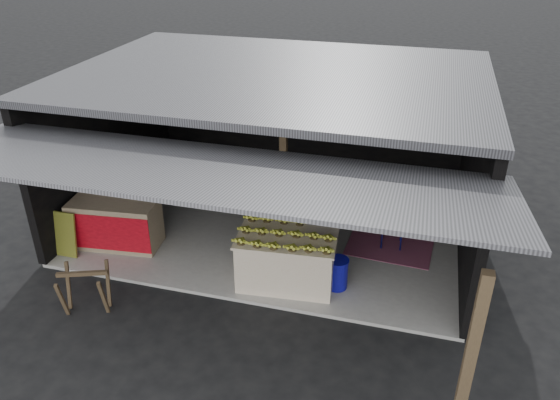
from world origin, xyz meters
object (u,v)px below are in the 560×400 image
(banana_table, at_px, (287,259))
(neighbor_stall, at_px, (116,221))
(water_barrel, at_px, (337,274))
(plastic_chair, at_px, (393,218))
(sawhorse, at_px, (85,287))
(white_crate, at_px, (305,234))

(banana_table, bearing_deg, neighbor_stall, 169.80)
(neighbor_stall, relative_size, water_barrel, 3.25)
(neighbor_stall, height_order, plastic_chair, neighbor_stall)
(sawhorse, relative_size, water_barrel, 1.67)
(banana_table, height_order, plastic_chair, plastic_chair)
(neighbor_stall, relative_size, sawhorse, 1.94)
(banana_table, distance_m, neighbor_stall, 3.28)
(banana_table, xyz_separation_m, sawhorse, (-2.77, -1.46, -0.04))
(neighbor_stall, xyz_separation_m, plastic_chair, (4.80, 1.38, 0.04))
(banana_table, relative_size, neighbor_stall, 1.03)
(white_crate, height_order, neighbor_stall, neighbor_stall)
(plastic_chair, bearing_deg, sawhorse, -147.75)
(neighbor_stall, bearing_deg, water_barrel, -9.19)
(white_crate, xyz_separation_m, plastic_chair, (1.44, 0.84, 0.07))
(neighbor_stall, xyz_separation_m, sawhorse, (0.50, -1.76, -0.08))
(sawhorse, xyz_separation_m, plastic_chair, (4.30, 3.14, 0.12))
(white_crate, relative_size, neighbor_stall, 0.56)
(neighbor_stall, height_order, sawhorse, neighbor_stall)
(white_crate, xyz_separation_m, neighbor_stall, (-3.36, -0.54, 0.03))
(sawhorse, distance_m, plastic_chair, 5.33)
(neighbor_stall, relative_size, plastic_chair, 1.83)
(sawhorse, xyz_separation_m, water_barrel, (3.58, 1.54, -0.15))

